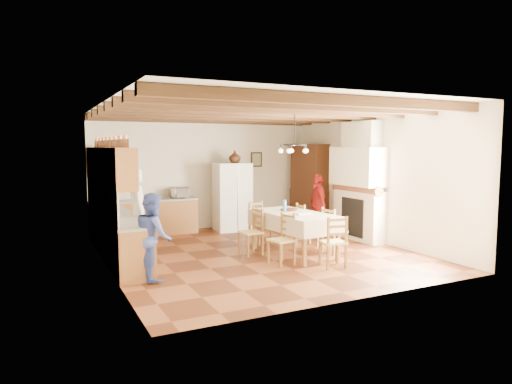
# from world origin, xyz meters

# --- Properties ---
(floor) EXTENTS (6.00, 6.50, 0.02)m
(floor) POSITION_xyz_m (0.00, 0.00, -0.01)
(floor) COLOR #48210F
(floor) RESTS_ON ground
(ceiling) EXTENTS (6.00, 6.50, 0.02)m
(ceiling) POSITION_xyz_m (0.00, 0.00, 3.01)
(ceiling) COLOR silver
(ceiling) RESTS_ON ground
(wall_back) EXTENTS (6.00, 0.02, 3.00)m
(wall_back) POSITION_xyz_m (0.00, 3.26, 1.50)
(wall_back) COLOR beige
(wall_back) RESTS_ON ground
(wall_front) EXTENTS (6.00, 0.02, 3.00)m
(wall_front) POSITION_xyz_m (0.00, -3.26, 1.50)
(wall_front) COLOR beige
(wall_front) RESTS_ON ground
(wall_left) EXTENTS (0.02, 6.50, 3.00)m
(wall_left) POSITION_xyz_m (-3.01, 0.00, 1.50)
(wall_left) COLOR beige
(wall_left) RESTS_ON ground
(wall_right) EXTENTS (0.02, 6.50, 3.00)m
(wall_right) POSITION_xyz_m (3.01, 0.00, 1.50)
(wall_right) COLOR beige
(wall_right) RESTS_ON ground
(ceiling_beams) EXTENTS (6.00, 6.30, 0.16)m
(ceiling_beams) POSITION_xyz_m (0.00, 0.00, 2.91)
(ceiling_beams) COLOR #371F12
(ceiling_beams) RESTS_ON ground
(lower_cabinets_left) EXTENTS (0.60, 4.30, 0.86)m
(lower_cabinets_left) POSITION_xyz_m (-2.70, 1.05, 0.43)
(lower_cabinets_left) COLOR brown
(lower_cabinets_left) RESTS_ON ground
(lower_cabinets_back) EXTENTS (2.30, 0.60, 0.86)m
(lower_cabinets_back) POSITION_xyz_m (-1.55, 2.95, 0.43)
(lower_cabinets_back) COLOR brown
(lower_cabinets_back) RESTS_ON ground
(countertop_left) EXTENTS (0.62, 4.30, 0.04)m
(countertop_left) POSITION_xyz_m (-2.70, 1.05, 0.88)
(countertop_left) COLOR gray
(countertop_left) RESTS_ON lower_cabinets_left
(countertop_back) EXTENTS (2.34, 0.62, 0.04)m
(countertop_back) POSITION_xyz_m (-1.55, 2.95, 0.88)
(countertop_back) COLOR gray
(countertop_back) RESTS_ON lower_cabinets_back
(backsplash_left) EXTENTS (0.03, 4.30, 0.60)m
(backsplash_left) POSITION_xyz_m (-2.98, 1.05, 1.20)
(backsplash_left) COLOR beige
(backsplash_left) RESTS_ON ground
(backsplash_back) EXTENTS (2.30, 0.03, 0.60)m
(backsplash_back) POSITION_xyz_m (-1.55, 3.23, 1.20)
(backsplash_back) COLOR beige
(backsplash_back) RESTS_ON ground
(upper_cabinets) EXTENTS (0.35, 4.20, 0.70)m
(upper_cabinets) POSITION_xyz_m (-2.83, 1.05, 1.85)
(upper_cabinets) COLOR brown
(upper_cabinets) RESTS_ON ground
(fireplace) EXTENTS (0.56, 1.60, 2.80)m
(fireplace) POSITION_xyz_m (2.72, 0.20, 1.40)
(fireplace) COLOR beige
(fireplace) RESTS_ON ground
(wall_picture) EXTENTS (0.34, 0.03, 0.42)m
(wall_picture) POSITION_xyz_m (1.55, 3.23, 1.85)
(wall_picture) COLOR black
(wall_picture) RESTS_ON ground
(refrigerator) EXTENTS (0.95, 0.80, 1.79)m
(refrigerator) POSITION_xyz_m (0.55, 2.65, 0.89)
(refrigerator) COLOR white
(refrigerator) RESTS_ON floor
(hutch) EXTENTS (0.62, 1.29, 2.28)m
(hutch) POSITION_xyz_m (2.75, 2.31, 1.14)
(hutch) COLOR #331810
(hutch) RESTS_ON floor
(dining_table) EXTENTS (1.20, 2.08, 0.87)m
(dining_table) POSITION_xyz_m (0.61, -0.43, 0.78)
(dining_table) COLOR white
(dining_table) RESTS_ON floor
(chandelier) EXTENTS (0.47, 0.47, 0.03)m
(chandelier) POSITION_xyz_m (0.61, -0.43, 2.25)
(chandelier) COLOR black
(chandelier) RESTS_ON ground
(chair_left_near) EXTENTS (0.47, 0.49, 0.96)m
(chair_left_near) POSITION_xyz_m (-0.01, -1.01, 0.48)
(chair_left_near) COLOR brown
(chair_left_near) RESTS_ON floor
(chair_left_far) EXTENTS (0.43, 0.45, 0.96)m
(chair_left_far) POSITION_xyz_m (-0.19, -0.04, 0.48)
(chair_left_far) COLOR brown
(chair_left_far) RESTS_ON floor
(chair_right_near) EXTENTS (0.45, 0.46, 0.96)m
(chair_right_near) POSITION_xyz_m (1.42, -0.71, 0.48)
(chair_right_near) COLOR brown
(chair_right_near) RESTS_ON floor
(chair_right_far) EXTENTS (0.43, 0.45, 0.96)m
(chair_right_far) POSITION_xyz_m (1.27, 0.10, 0.48)
(chair_right_far) COLOR brown
(chair_right_far) RESTS_ON floor
(chair_end_near) EXTENTS (0.48, 0.46, 0.96)m
(chair_end_near) POSITION_xyz_m (0.75, -1.59, 0.48)
(chair_end_near) COLOR brown
(chair_end_near) RESTS_ON floor
(chair_end_far) EXTENTS (0.50, 0.48, 0.96)m
(chair_end_far) POSITION_xyz_m (0.45, 0.79, 0.48)
(chair_end_far) COLOR brown
(chair_end_far) RESTS_ON floor
(person_man) EXTENTS (0.50, 0.71, 1.83)m
(person_man) POSITION_xyz_m (-2.37, 0.49, 0.91)
(person_man) COLOR silver
(person_man) RESTS_ON floor
(person_woman_blue) EXTENTS (0.56, 0.71, 1.46)m
(person_woman_blue) POSITION_xyz_m (-2.41, -0.93, 0.73)
(person_woman_blue) COLOR #3B4C99
(person_woman_blue) RESTS_ON floor
(person_woman_red) EXTENTS (0.59, 0.97, 1.54)m
(person_woman_red) POSITION_xyz_m (2.23, 1.12, 0.77)
(person_woman_red) COLOR #A31C19
(person_woman_red) RESTS_ON floor
(microwave) EXTENTS (0.54, 0.41, 0.27)m
(microwave) POSITION_xyz_m (-0.78, 2.95, 1.03)
(microwave) COLOR silver
(microwave) RESTS_ON countertop_back
(fridge_vase) EXTENTS (0.40, 0.40, 0.33)m
(fridge_vase) POSITION_xyz_m (0.63, 2.65, 1.95)
(fridge_vase) COLOR #331810
(fridge_vase) RESTS_ON refrigerator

